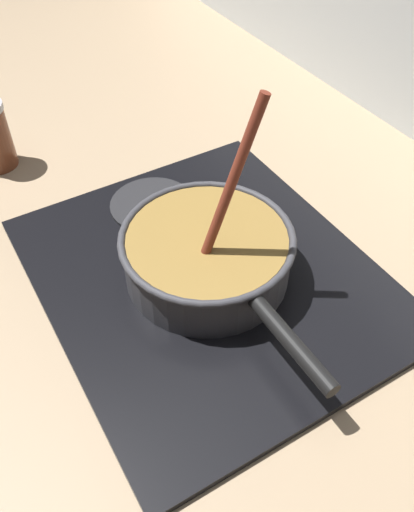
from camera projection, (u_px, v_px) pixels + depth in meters
name	position (u px, v px, depth m)	size (l,w,h in m)	color
ground	(49.00, 292.00, 0.85)	(2.40, 1.60, 0.04)	#9E8466
hob_plate	(207.00, 276.00, 0.84)	(0.56, 0.48, 0.01)	black
burner_ring	(207.00, 271.00, 0.83)	(0.20, 0.20, 0.01)	#592D0C
spare_burner	(152.00, 204.00, 0.95)	(0.15, 0.15, 0.01)	#262628
cooking_pan	(208.00, 254.00, 0.80)	(0.41, 0.26, 0.31)	#38383D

